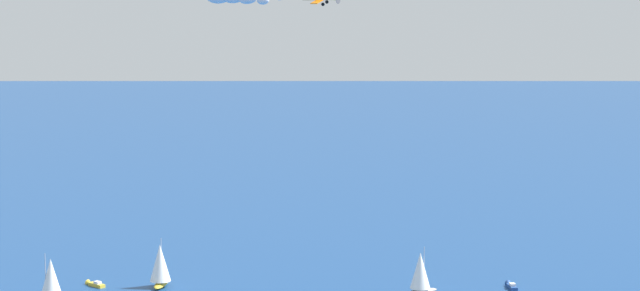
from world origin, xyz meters
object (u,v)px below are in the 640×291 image
(sailboat_mid_cluster, at_px, (51,283))
(motorboat_outer_ring_d, at_px, (95,284))
(sailboat_ahead, at_px, (420,273))
(motorboat_offshore, at_px, (511,286))
(sailboat_far_stbd, at_px, (160,265))

(sailboat_mid_cluster, distance_m, motorboat_outer_ring_d, 17.62)
(sailboat_ahead, distance_m, sailboat_mid_cluster, 69.82)
(motorboat_outer_ring_d, bearing_deg, motorboat_offshore, 159.28)
(sailboat_ahead, xyz_separation_m, motorboat_outer_ring_d, (58.75, -27.97, -3.85))
(sailboat_ahead, bearing_deg, motorboat_outer_ring_d, -25.46)
(sailboat_far_stbd, relative_size, sailboat_mid_cluster, 0.93)
(motorboat_offshore, height_order, sailboat_mid_cluster, sailboat_mid_cluster)
(sailboat_far_stbd, bearing_deg, motorboat_outer_ring_d, -23.45)
(sailboat_far_stbd, distance_m, sailboat_ahead, 51.66)
(sailboat_far_stbd, xyz_separation_m, motorboat_offshore, (-65.68, 24.16, -4.06))
(motorboat_offshore, relative_size, motorboat_outer_ring_d, 1.04)
(sailboat_mid_cluster, relative_size, motorboat_outer_ring_d, 2.10)
(motorboat_offshore, bearing_deg, motorboat_outer_ring_d, -20.72)
(motorboat_offshore, distance_m, sailboat_mid_cluster, 89.11)
(motorboat_offshore, height_order, motorboat_outer_ring_d, motorboat_offshore)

